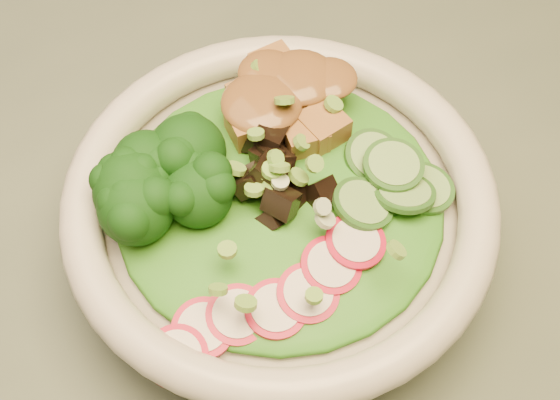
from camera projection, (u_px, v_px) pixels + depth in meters
salad_bowl at (280, 217)px, 0.47m from camera, size 0.25×0.25×0.07m
lettuce_bed at (280, 199)px, 0.45m from camera, size 0.19×0.19×0.02m
broccoli_florets at (175, 190)px, 0.44m from camera, size 0.09×0.08×0.04m
radish_slices at (287, 294)px, 0.41m from camera, size 0.11×0.06×0.02m
cucumber_slices at (388, 189)px, 0.44m from camera, size 0.08×0.08×0.03m
mushroom_heap at (280, 170)px, 0.45m from camera, size 0.08×0.08×0.04m
tofu_cubes at (281, 107)px, 0.47m from camera, size 0.10×0.07×0.03m
peanut_sauce at (281, 94)px, 0.46m from camera, size 0.07×0.05×0.02m
scallion_garnish at (280, 177)px, 0.43m from camera, size 0.18×0.18×0.02m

